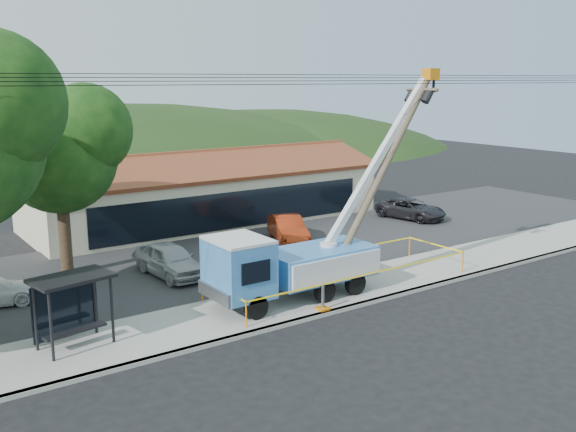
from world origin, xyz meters
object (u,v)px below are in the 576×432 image
(utility_truck, at_px, (290,262))
(car_silver, at_px, (171,278))
(bus_shelter, at_px, (70,294))
(car_red, at_px, (288,243))
(leaning_pole, at_px, (383,170))
(car_dark, at_px, (411,220))

(utility_truck, bearing_deg, car_silver, 113.26)
(bus_shelter, relative_size, car_red, 0.64)
(leaning_pole, relative_size, bus_shelter, 3.32)
(leaning_pole, bearing_deg, car_silver, 140.76)
(bus_shelter, distance_m, car_red, 16.35)
(leaning_pole, distance_m, car_red, 9.74)
(utility_truck, bearing_deg, car_dark, 28.24)
(car_red, distance_m, car_dark, 10.05)
(utility_truck, height_order, car_dark, utility_truck)
(utility_truck, height_order, leaning_pole, utility_truck)
(utility_truck, distance_m, car_silver, 6.75)
(leaning_pole, height_order, car_dark, leaning_pole)
(car_dark, bearing_deg, car_red, 169.88)
(utility_truck, distance_m, car_red, 10.00)
(car_red, bearing_deg, car_dark, 22.78)
(car_silver, bearing_deg, leaning_pole, -42.58)
(car_silver, bearing_deg, utility_truck, -70.08)
(leaning_pole, distance_m, bus_shelter, 14.04)
(bus_shelter, xyz_separation_m, car_dark, (24.38, 7.92, -1.97))
(utility_truck, xyz_separation_m, car_dark, (15.64, 8.40, -1.76))
(bus_shelter, height_order, car_silver, bus_shelter)
(leaning_pole, bearing_deg, utility_truck, 178.45)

